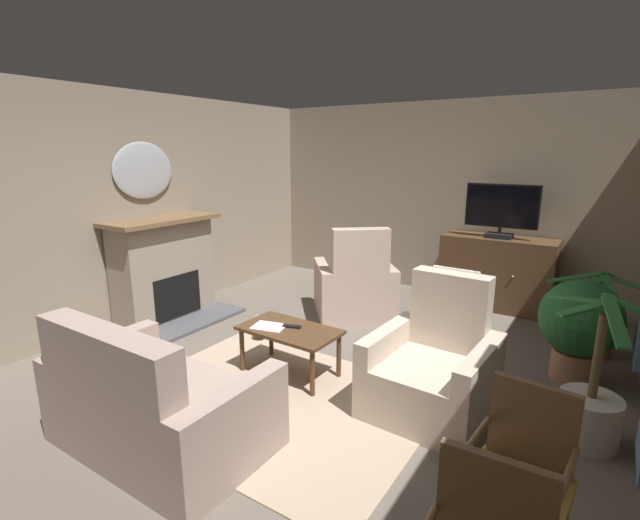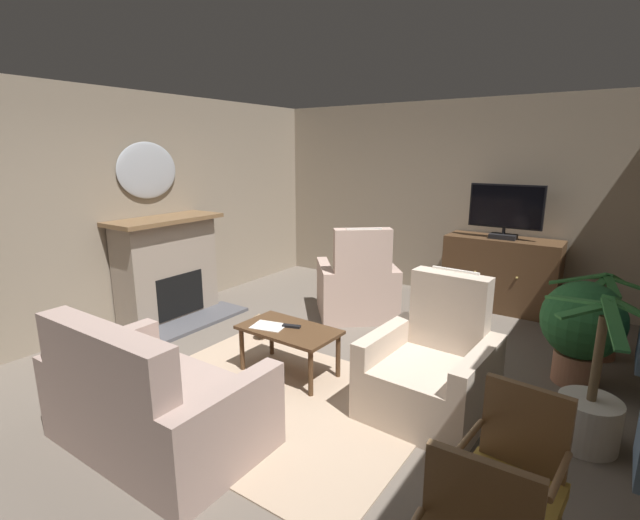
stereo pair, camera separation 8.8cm
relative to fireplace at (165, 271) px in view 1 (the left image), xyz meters
The scene contains 19 objects.
ground_plane 2.43m from the fireplace, ahead, with size 5.78×7.31×0.04m, color #665B51.
wall_back 3.87m from the fireplace, 52.41° to the left, with size 5.78×0.10×2.72m, color gray.
wall_left 0.92m from the fireplace, 129.45° to the right, with size 0.10×7.31×2.72m, color gray.
rug_central 2.54m from the fireplace, 18.82° to the right, with size 2.47×1.91×0.01m, color tan.
fireplace is the anchor object (origin of this frame).
wall_mirror_oval 1.23m from the fireplace, behind, with size 0.06×0.82×0.67m, color #B2B7BF.
tv_cabinet 4.25m from the fireplace, 38.73° to the left, with size 1.40×0.56×0.95m.
television 4.27m from the fireplace, 38.17° to the left, with size 0.89×0.20×0.69m.
coffee_table 2.20m from the fireplace, ahead, with size 0.93×0.54×0.46m.
tv_remote 2.19m from the fireplace, ahead, with size 0.17×0.05×0.02m, color black.
folded_newspaper 2.03m from the fireplace, 12.11° to the right, with size 0.30×0.22×0.01m, color silver.
sofa_floral 2.67m from the fireplace, 40.52° to the right, with size 1.52×0.93×0.98m.
armchair_beside_cabinet 2.35m from the fireplace, 35.19° to the left, with size 1.29×1.29×1.19m.
armchair_by_fireplace 3.49m from the fireplace, ahead, with size 0.93×0.93×1.10m.
side_chair_nearest_door 4.51m from the fireplace, 17.44° to the right, with size 0.49×0.50×0.93m.
potted_plant_tall_palm_by_window 4.49m from the fireplace, 12.59° to the left, with size 0.69×0.69×0.94m.
potted_plant_small_fern_corner 4.57m from the fireplace, ahead, with size 0.93×0.97×1.11m.
potted_plant_leafy_by_curtain 4.83m from the fireplace, 20.85° to the left, with size 1.00×0.82×0.87m.
cat 1.39m from the fireplace, ahead, with size 0.53×0.53×0.21m.
Camera 1 is at (2.21, -3.07, 2.04)m, focal length 25.53 mm.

